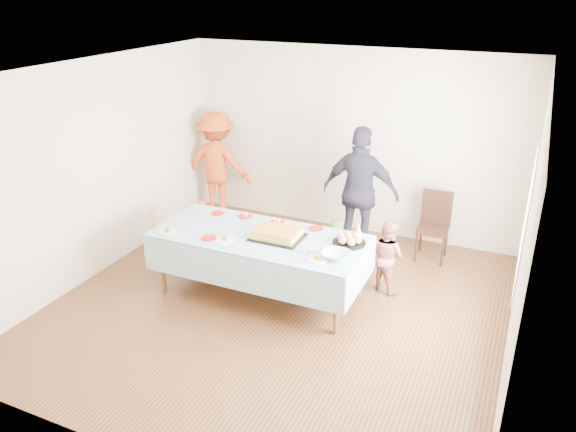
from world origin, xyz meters
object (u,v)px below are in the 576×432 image
object	(u,v)px
dining_chair	(434,221)
adult_left	(217,164)
party_table	(259,239)
birthday_cake	(278,234)

from	to	relation	value
dining_chair	adult_left	distance (m)	3.49
party_table	adult_left	size ratio (longest dim) A/B	1.51
party_table	birthday_cake	size ratio (longest dim) A/B	4.28
party_table	dining_chair	bearing A→B (deg)	47.47
party_table	adult_left	distance (m)	2.69
party_table	birthday_cake	bearing A→B (deg)	5.64
party_table	birthday_cake	distance (m)	0.25
dining_chair	adult_left	size ratio (longest dim) A/B	0.56
party_table	dining_chair	xyz separation A→B (m)	(1.71, 1.86, -0.21)
adult_left	dining_chair	bearing A→B (deg)	168.98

